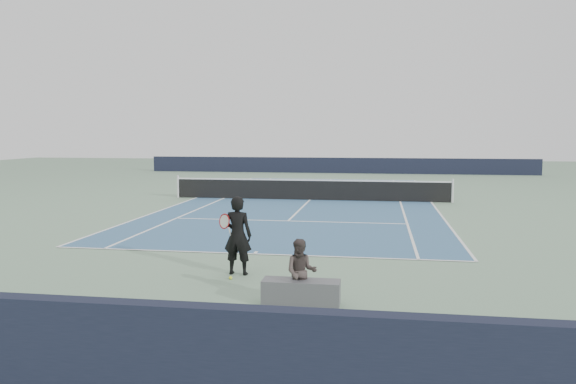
# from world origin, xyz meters

# --- Properties ---
(ground) EXTENTS (80.00, 80.00, 0.00)m
(ground) POSITION_xyz_m (0.00, 0.00, 0.00)
(ground) COLOR gray
(court_surface) EXTENTS (10.97, 23.77, 0.01)m
(court_surface) POSITION_xyz_m (0.00, 0.00, 0.01)
(court_surface) COLOR #375E83
(court_surface) RESTS_ON ground
(tennis_net) EXTENTS (12.90, 0.10, 1.07)m
(tennis_net) POSITION_xyz_m (0.00, 0.00, 0.50)
(tennis_net) COLOR silver
(tennis_net) RESTS_ON ground
(windscreen_far) EXTENTS (30.00, 0.25, 1.20)m
(windscreen_far) POSITION_xyz_m (0.00, 17.88, 0.60)
(windscreen_far) COLOR black
(windscreen_far) RESTS_ON ground
(windscreen_near) EXTENTS (30.00, 0.25, 1.20)m
(windscreen_near) POSITION_xyz_m (0.00, -19.88, 0.60)
(windscreen_near) COLOR black
(windscreen_near) RESTS_ON ground
(tennis_player) EXTENTS (0.79, 0.50, 1.74)m
(tennis_player) POSITION_xyz_m (0.09, -13.92, 0.87)
(tennis_player) COLOR black
(tennis_player) RESTS_ON ground
(tennis_ball) EXTENTS (0.07, 0.07, 0.07)m
(tennis_ball) POSITION_xyz_m (0.04, -14.38, 0.04)
(tennis_ball) COLOR #D0DF2D
(tennis_ball) RESTS_ON ground
(spectator_bench) EXTENTS (1.44, 0.56, 1.20)m
(spectator_bench) POSITION_xyz_m (1.76, -15.88, 0.43)
(spectator_bench) COLOR #505155
(spectator_bench) RESTS_ON ground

